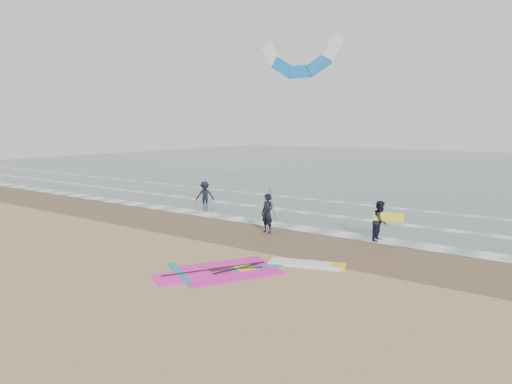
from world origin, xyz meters
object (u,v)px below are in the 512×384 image
Objects in this scene: windsurf_rig at (250,269)px; person_walking at (380,221)px; person_standing at (267,213)px; person_wading at (205,190)px; surf_kite at (300,61)px.

person_walking reaches higher than windsurf_rig.
person_standing is (-2.65, 5.11, 0.92)m from windsurf_rig.
person_wading is 0.20× the size of surf_kite.
surf_kite is (-7.87, 6.42, 8.21)m from person_walking.
person_standing is at bearing 110.52° from person_walking.
person_walking is 0.19× the size of surf_kite.
person_wading is at bearing 137.93° from windsurf_rig.
windsurf_rig is 3.11× the size of person_wading.
windsurf_rig is 0.61× the size of surf_kite.
person_wading is at bearing 80.44° from person_walking.
person_wading is (-10.50, 9.48, 0.89)m from windsurf_rig.
windsurf_rig is 3.18× the size of person_walking.
person_wading reaches higher than windsurf_rig.
windsurf_rig is at bearing -74.75° from person_wading.
surf_kite is at bearing 112.96° from windsurf_rig.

